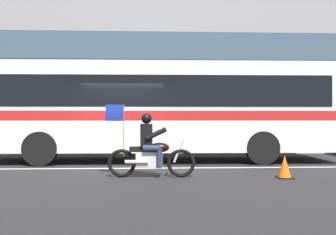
{
  "coord_description": "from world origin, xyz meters",
  "views": [
    {
      "loc": [
        0.94,
        -10.69,
        1.45
      ],
      "look_at": [
        1.38,
        -0.45,
        1.46
      ],
      "focal_mm": 37.46,
      "sensor_mm": 36.0,
      "label": 1
    }
  ],
  "objects_px": {
    "fire_hydrant": "(20,141)",
    "motorcycle_with_rider": "(150,150)",
    "traffic_cone": "(285,167)",
    "transit_bus": "(159,105)"
  },
  "relations": [
    {
      "from": "fire_hydrant",
      "to": "motorcycle_with_rider",
      "type": "bearing_deg",
      "value": -48.31
    },
    {
      "from": "motorcycle_with_rider",
      "to": "fire_hydrant",
      "type": "height_order",
      "value": "motorcycle_with_rider"
    },
    {
      "from": "motorcycle_with_rider",
      "to": "traffic_cone",
      "type": "bearing_deg",
      "value": -4.63
    },
    {
      "from": "transit_bus",
      "to": "motorcycle_with_rider",
      "type": "relative_size",
      "value": 5.3
    },
    {
      "from": "motorcycle_with_rider",
      "to": "traffic_cone",
      "type": "xyz_separation_m",
      "value": [
        3.23,
        -0.26,
        -0.41
      ]
    },
    {
      "from": "transit_bus",
      "to": "traffic_cone",
      "type": "height_order",
      "value": "transit_bus"
    },
    {
      "from": "transit_bus",
      "to": "fire_hydrant",
      "type": "xyz_separation_m",
      "value": [
        -5.69,
        2.77,
        -1.36
      ]
    },
    {
      "from": "transit_bus",
      "to": "traffic_cone",
      "type": "distance_m",
      "value": 4.94
    },
    {
      "from": "fire_hydrant",
      "to": "transit_bus",
      "type": "bearing_deg",
      "value": -25.94
    },
    {
      "from": "transit_bus",
      "to": "motorcycle_with_rider",
      "type": "height_order",
      "value": "transit_bus"
    }
  ]
}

